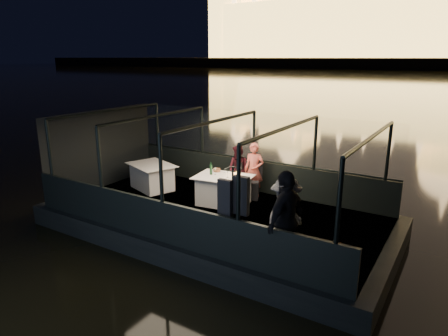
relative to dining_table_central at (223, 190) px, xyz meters
The scene contains 28 objects.
river_water 79.44m from the dining_table_central, 89.91° to the left, with size 500.00×500.00×0.00m, color black.
boat_hull 1.06m from the dining_table_central, 77.73° to the right, with size 8.60×4.40×1.00m, color black.
boat_deck 0.71m from the dining_table_central, 77.73° to the right, with size 8.00×4.00×0.04m, color black.
gunwale_port 1.44m from the dining_table_central, 85.11° to the left, with size 8.00×0.08×0.90m, color black.
gunwale_starboard 2.57m from the dining_table_central, 87.26° to the right, with size 8.00×0.08×0.90m, color black.
cabin_glass_port 1.88m from the dining_table_central, 85.11° to the left, with size 8.00×0.02×1.40m, color #99B2B2, non-canonical shape.
cabin_glass_starboard 2.84m from the dining_table_central, 87.26° to the right, with size 8.00×0.02×1.40m, color #99B2B2, non-canonical shape.
cabin_roof_glass 2.00m from the dining_table_central, 77.73° to the right, with size 8.00×4.00×0.02m, color #99B2B2, non-canonical shape.
end_wall_fore 3.99m from the dining_table_central, behind, with size 0.02×4.00×2.30m, color black, non-canonical shape.
end_wall_aft 4.23m from the dining_table_central, ahead, with size 0.02×4.00×2.30m, color black, non-canonical shape.
canopy_ribs 0.96m from the dining_table_central, 77.73° to the right, with size 8.00×4.00×2.30m, color black, non-canonical shape.
dining_table_central is the anchor object (origin of this frame).
dining_table_aft 2.46m from the dining_table_central, behind, with size 1.41×1.02×0.75m, color white.
chair_port_left 0.93m from the dining_table_central, 104.04° to the left, with size 0.42×0.42×0.91m, color black.
chair_port_right 0.89m from the dining_table_central, 65.14° to the left, with size 0.47×0.47×1.00m, color black.
coat_stand 2.89m from the dining_table_central, 54.44° to the right, with size 0.50×0.40×1.81m, color black, non-canonical shape.
person_woman_coral 1.10m from the dining_table_central, 67.91° to the left, with size 0.55×0.36×1.52m, color #E06151.
person_man_maroon 1.07m from the dining_table_central, 96.79° to the left, with size 0.66×0.51×1.38m, color #3F111A.
passenger_stripe 3.16m from the dining_table_central, 35.78° to the right, with size 1.05×0.59×1.62m, color silver.
passenger_dark 3.51m from the dining_table_central, 39.15° to the right, with size 1.10×0.46×1.87m, color black.
wine_bottle 0.65m from the dining_table_central, behind, with size 0.07×0.07×0.33m, color #14371C.
bread_basket 0.66m from the dining_table_central, 142.78° to the left, with size 0.20×0.20×0.08m, color brown.
amber_candle 0.53m from the dining_table_central, 51.55° to the left, with size 0.06×0.06×0.09m, color #F89D3E.
plate_near 0.64m from the dining_table_central, ahead, with size 0.27×0.27×0.02m, color white.
plate_far 0.59m from the dining_table_central, 107.84° to the left, with size 0.24×0.24×0.01m, color white.
wine_glass_white 0.55m from the dining_table_central, behind, with size 0.06×0.06×0.19m, color silver, non-canonical shape.
wine_glass_red 0.69m from the dining_table_central, 57.66° to the left, with size 0.07×0.07×0.19m, color silver, non-canonical shape.
wine_glass_empty 0.50m from the dining_table_central, ahead, with size 0.06×0.06×0.19m, color silver, non-canonical shape.
Camera 1 is at (5.16, -7.87, 4.26)m, focal length 32.00 mm.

